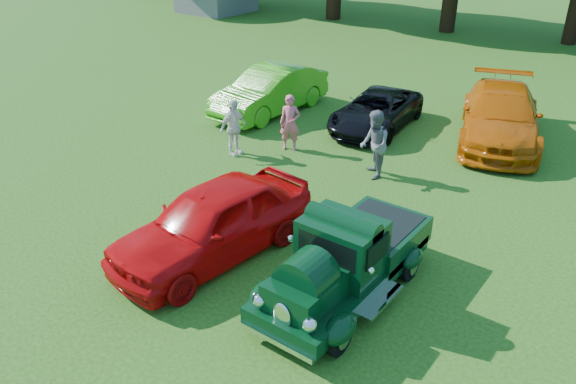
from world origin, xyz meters
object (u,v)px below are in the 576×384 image
Objects in this scene: hero_pickup at (346,261)px; back_car_black at (376,111)px; spectator_grey at (374,145)px; back_car_orange at (500,115)px; spectator_white at (233,128)px; back_car_lime at (270,91)px; spectator_pink at (290,123)px; red_convertible at (213,222)px.

hero_pickup reaches higher than back_car_black.
hero_pickup is 5.22m from spectator_grey.
hero_pickup is 0.77× the size of back_car_orange.
spectator_grey is 1.11× the size of spectator_white.
spectator_pink is (2.52, -2.24, 0.05)m from back_car_lime.
red_convertible is 1.08× the size of back_car_black.
spectator_pink is at bearing -40.64° from back_car_lime.
spectator_pink is (-4.97, 4.92, 0.11)m from hero_pickup.
back_car_lime reaches higher than back_car_black.
hero_pickup is 1.00× the size of back_car_black.
red_convertible is at bearing -138.29° from spectator_white.
hero_pickup reaches higher than red_convertible.
spectator_pink reaches higher than back_car_black.
back_car_black is at bearing 167.40° from spectator_grey.
spectator_white reaches higher than back_car_orange.
back_car_lime is 1.11× the size of back_car_black.
spectator_white is at bearing -123.65° from back_car_black.
red_convertible is 10.19m from back_car_orange.
red_convertible is at bearing -57.92° from back_car_lime.
back_car_lime is 3.80m from spectator_white.
back_car_lime is 7.52m from back_car_orange.
back_car_black is at bearing -177.79° from back_car_orange.
back_car_lime is 0.86× the size of back_car_orange.
spectator_white is (1.45, -3.51, 0.04)m from back_car_lime.
back_car_orange is at bearing 81.74° from red_convertible.
red_convertible reaches higher than back_car_black.
spectator_white is at bearing 148.86° from hero_pickup.
spectator_grey reaches higher than red_convertible.
spectator_white is (-3.94, -1.12, -0.09)m from spectator_grey.
back_car_black is 2.56× the size of spectator_pink.
red_convertible is 8.58m from back_car_black.
back_car_black is at bearing -22.68° from spectator_white.
spectator_white is at bearing -153.78° from back_car_orange.
spectator_white is (-5.74, -5.71, 0.02)m from back_car_orange.
spectator_grey reaches higher than spectator_white.
hero_pickup is at bearing -73.58° from spectator_pink.
hero_pickup is 0.90× the size of back_car_lime.
hero_pickup is 8.88m from back_car_black.
spectator_pink reaches higher than hero_pickup.
back_car_black is (-0.95, 8.53, -0.19)m from red_convertible.
spectator_grey is (0.77, 5.28, 0.13)m from red_convertible.
back_car_lime is at bearing -173.53° from back_car_black.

